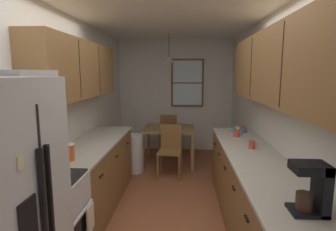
{
  "coord_description": "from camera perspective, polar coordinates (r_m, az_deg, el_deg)",
  "views": [
    {
      "loc": [
        0.2,
        -2.69,
        1.8
      ],
      "look_at": [
        -0.04,
        1.36,
        1.17
      ],
      "focal_mm": 28.97,
      "sensor_mm": 36.0,
      "label": 1
    }
  ],
  "objects": [
    {
      "name": "ground_plane",
      "position": [
        4.11,
        0.27,
        -17.1
      ],
      "size": [
        12.0,
        12.0,
        0.0
      ],
      "primitive_type": "plane",
      "color": "brown"
    },
    {
      "name": "wall_left",
      "position": [
        4.04,
        -19.23,
        0.89
      ],
      "size": [
        0.1,
        9.0,
        2.55
      ],
      "primitive_type": "cube",
      "color": "silver",
      "rests_on": "ground"
    },
    {
      "name": "wall_right",
      "position": [
        3.9,
        20.5,
        0.55
      ],
      "size": [
        0.1,
        9.0,
        2.55
      ],
      "primitive_type": "cube",
      "color": "silver",
      "rests_on": "ground"
    },
    {
      "name": "wall_back",
      "position": [
        6.36,
        1.59,
        4.15
      ],
      "size": [
        4.4,
        0.1,
        2.55
      ],
      "primitive_type": "cube",
      "color": "silver",
      "rests_on": "ground"
    },
    {
      "name": "ceiling_slab",
      "position": [
        3.78,
        0.3,
        20.93
      ],
      "size": [
        4.4,
        9.0,
        0.08
      ],
      "primitive_type": "cube",
      "color": "white"
    },
    {
      "name": "stove_range",
      "position": [
        2.75,
        -24.59,
        -20.91
      ],
      "size": [
        0.66,
        0.62,
        1.1
      ],
      "color": "silver",
      "rests_on": "ground"
    },
    {
      "name": "microwave_over_range",
      "position": [
        2.47,
        -28.69,
        4.24
      ],
      "size": [
        0.39,
        0.58,
        0.36
      ],
      "color": "silver"
    },
    {
      "name": "counter_left",
      "position": [
        3.89,
        -15.13,
        -11.75
      ],
      "size": [
        0.64,
        2.09,
        0.9
      ],
      "color": "brown",
      "rests_on": "ground"
    },
    {
      "name": "upper_cabinets_left",
      "position": [
        3.65,
        -18.39,
        9.12
      ],
      "size": [
        0.33,
        2.17,
        0.71
      ],
      "color": "brown"
    },
    {
      "name": "counter_right",
      "position": [
        3.21,
        18.23,
        -16.48
      ],
      "size": [
        0.64,
        3.38,
        0.9
      ],
      "color": "brown",
      "rests_on": "ground"
    },
    {
      "name": "upper_cabinets_right",
      "position": [
        2.91,
        22.57,
        9.51
      ],
      "size": [
        0.33,
        3.06,
        0.74
      ],
      "color": "brown"
    },
    {
      "name": "dining_table",
      "position": [
        5.42,
        0.17,
        -3.67
      ],
      "size": [
        0.98,
        0.9,
        0.72
      ],
      "color": "olive",
      "rests_on": "ground"
    },
    {
      "name": "dining_chair_near",
      "position": [
        4.81,
        0.48,
        -6.8
      ],
      "size": [
        0.43,
        0.43,
        0.9
      ],
      "color": "brown",
      "rests_on": "ground"
    },
    {
      "name": "dining_chair_far",
      "position": [
        6.09,
        0.28,
        -3.45
      ],
      "size": [
        0.44,
        0.44,
        0.9
      ],
      "color": "brown",
      "rests_on": "ground"
    },
    {
      "name": "pendant_light",
      "position": [
        5.3,
        0.17,
        11.63
      ],
      "size": [
        0.24,
        0.24,
        0.55
      ],
      "color": "black"
    },
    {
      "name": "back_window",
      "position": [
        6.27,
        4.11,
        6.85
      ],
      "size": [
        0.74,
        0.05,
        1.09
      ],
      "color": "brown"
    },
    {
      "name": "trash_bin",
      "position": [
        5.05,
        -7.09,
        -7.9
      ],
      "size": [
        0.33,
        0.33,
        0.7
      ],
      "primitive_type": "cylinder",
      "color": "silver",
      "rests_on": "ground"
    },
    {
      "name": "storage_canister",
      "position": [
        3.03,
        -20.29,
        -7.23
      ],
      "size": [
        0.12,
        0.12,
        0.18
      ],
      "color": "#D84C19",
      "rests_on": "counter_left"
    },
    {
      "name": "dish_towel",
      "position": [
        2.73,
        -16.0,
        -20.0
      ],
      "size": [
        0.02,
        0.16,
        0.24
      ],
      "primitive_type": "cube",
      "color": "beige"
    },
    {
      "name": "coffee_maker",
      "position": [
        2.04,
        28.32,
        -13.15
      ],
      "size": [
        0.22,
        0.18,
        0.34
      ],
      "color": "black",
      "rests_on": "counter_right"
    },
    {
      "name": "mug_by_coffeemaker",
      "position": [
        4.01,
        14.24,
        -3.71
      ],
      "size": [
        0.13,
        0.09,
        0.09
      ],
      "color": "#BF3F33",
      "rests_on": "counter_right"
    },
    {
      "name": "mug_spare",
      "position": [
        3.44,
        17.25,
        -5.85
      ],
      "size": [
        0.11,
        0.08,
        0.1
      ],
      "color": "#BF3F33",
      "rests_on": "counter_right"
    },
    {
      "name": "fruit_bowl",
      "position": [
        4.36,
        14.67,
        -2.85
      ],
      "size": [
        0.25,
        0.25,
        0.09
      ],
      "color": "#597F9E",
      "rests_on": "counter_right"
    },
    {
      "name": "table_serving_bowl",
      "position": [
        5.36,
        -0.68,
        -2.39
      ],
      "size": [
        0.19,
        0.19,
        0.06
      ],
      "primitive_type": "cylinder",
      "color": "silver",
      "rests_on": "dining_table"
    }
  ]
}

